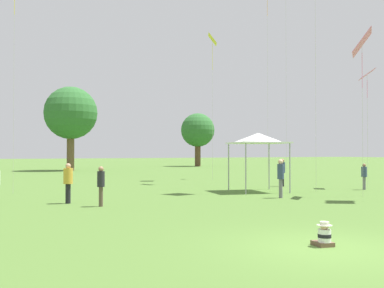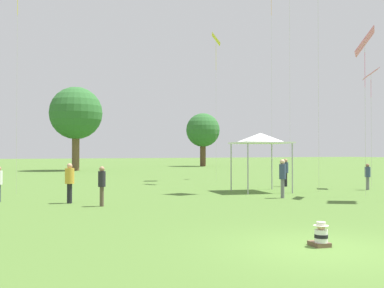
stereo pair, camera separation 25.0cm
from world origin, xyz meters
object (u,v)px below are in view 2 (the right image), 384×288
(kite_0, at_px, (216,44))
(kite_1, at_px, (271,7))
(seated_toddler, at_px, (321,236))
(person_standing_4, at_px, (70,180))
(person_standing_6, at_px, (368,174))
(person_standing_1, at_px, (102,182))
(canopy_tent, at_px, (261,139))
(kite_3, at_px, (365,44))
(person_standing_2, at_px, (282,174))
(person_standing_3, at_px, (286,170))
(kite_8, at_px, (371,76))
(distant_tree_1, at_px, (76,114))
(distant_tree_2, at_px, (203,131))

(kite_0, distance_m, kite_1, 6.67)
(seated_toddler, relative_size, kite_0, 0.05)
(seated_toddler, height_order, person_standing_4, person_standing_4)
(person_standing_4, distance_m, person_standing_6, 16.92)
(person_standing_1, distance_m, canopy_tent, 10.22)
(canopy_tent, xyz_separation_m, kite_3, (3.10, -4.56, 4.62))
(person_standing_1, bearing_deg, kite_1, -136.10)
(person_standing_2, xyz_separation_m, person_standing_4, (-9.61, 2.16, -0.11))
(person_standing_3, relative_size, kite_3, 0.21)
(person_standing_2, height_order, person_standing_3, person_standing_2)
(seated_toddler, xyz_separation_m, person_standing_4, (-3.67, 11.53, 0.77))
(seated_toddler, bearing_deg, person_standing_4, 117.40)
(kite_0, relative_size, kite_8, 1.57)
(kite_1, bearing_deg, person_standing_4, 35.37)
(person_standing_1, distance_m, kite_1, 25.89)
(person_standing_3, distance_m, distant_tree_1, 32.29)
(kite_1, relative_size, distant_tree_2, 1.93)
(canopy_tent, xyz_separation_m, distant_tree_1, (-3.72, 33.40, 3.86))
(kite_0, relative_size, distant_tree_1, 1.15)
(person_standing_4, height_order, kite_8, kite_8)
(seated_toddler, bearing_deg, kite_1, 66.55)
(kite_0, bearing_deg, person_standing_6, -90.98)
(person_standing_1, xyz_separation_m, kite_1, (17.74, 13.15, 13.51))
(kite_3, height_order, distant_tree_1, distant_tree_1)
(person_standing_2, xyz_separation_m, kite_1, (9.11, 13.63, 13.36))
(seated_toddler, distance_m, kite_1, 30.96)
(kite_8, bearing_deg, kite_3, 32.86)
(person_standing_4, distance_m, kite_0, 19.84)
(seated_toddler, height_order, distant_tree_1, distant_tree_1)
(kite_0, xyz_separation_m, kite_8, (4.92, -10.82, -3.85))
(canopy_tent, bearing_deg, person_standing_2, -106.72)
(person_standing_1, bearing_deg, person_standing_2, -175.83)
(kite_1, bearing_deg, person_standing_2, 60.10)
(kite_1, xyz_separation_m, kite_8, (-0.58, -11.14, -7.63))
(person_standing_2, height_order, kite_3, kite_3)
(distant_tree_2, bearing_deg, canopy_tent, -112.72)
(seated_toddler, relative_size, person_standing_2, 0.32)
(seated_toddler, height_order, person_standing_1, person_standing_1)
(person_standing_2, bearing_deg, person_standing_3, 59.65)
(distant_tree_1, bearing_deg, kite_0, -74.84)
(kite_1, bearing_deg, kite_8, 90.91)
(person_standing_6, bearing_deg, kite_3, -86.36)
(distant_tree_2, bearing_deg, person_standing_3, -109.44)
(kite_3, xyz_separation_m, distant_tree_1, (-6.81, 37.96, -0.76))
(person_standing_4, height_order, distant_tree_2, distant_tree_2)
(distant_tree_2, bearing_deg, person_standing_2, -112.30)
(kite_0, relative_size, kite_1, 0.72)
(person_standing_1, bearing_deg, person_standing_4, -52.29)
(person_standing_2, distance_m, distant_tree_1, 37.25)
(person_standing_1, distance_m, person_standing_4, 1.95)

